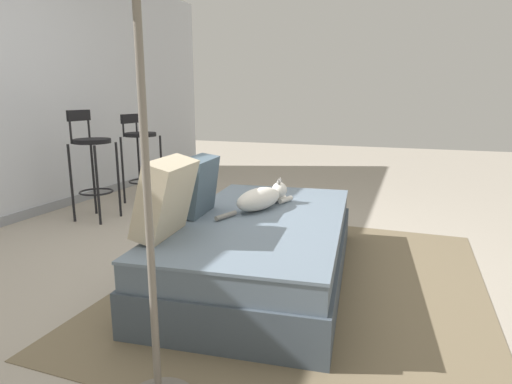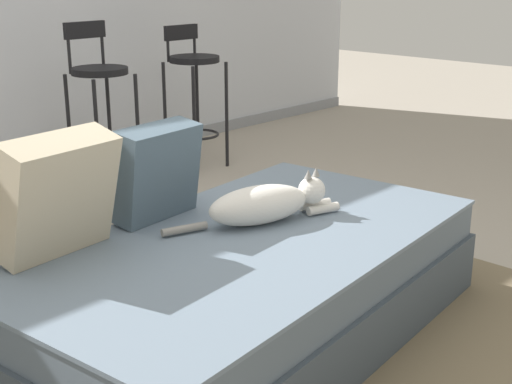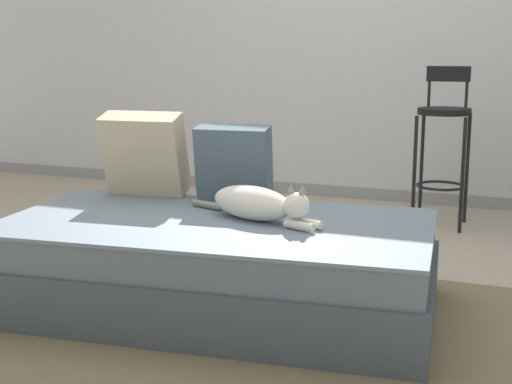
{
  "view_description": "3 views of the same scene",
  "coord_description": "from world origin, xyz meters",
  "px_view_note": "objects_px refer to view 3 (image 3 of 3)",
  "views": [
    {
      "loc": [
        -2.51,
        -1.27,
        1.15
      ],
      "look_at": [
        0.15,
        -0.3,
        0.53
      ],
      "focal_mm": 30.0,
      "sensor_mm": 36.0,
      "label": 1
    },
    {
      "loc": [
        -1.76,
        -2.1,
        1.37
      ],
      "look_at": [
        0.15,
        -0.3,
        0.53
      ],
      "focal_mm": 50.0,
      "sensor_mm": 36.0,
      "label": 2
    },
    {
      "loc": [
        1.28,
        -3.17,
        1.14
      ],
      "look_at": [
        0.15,
        -0.3,
        0.53
      ],
      "focal_mm": 50.0,
      "sensor_mm": 36.0,
      "label": 3
    }
  ],
  "objects_px": {
    "couch": "(217,264)",
    "throw_pillow_middle": "(234,163)",
    "cat": "(258,204)",
    "throw_pillow_corner": "(145,154)",
    "bar_stool_near_window": "(443,133)"
  },
  "relations": [
    {
      "from": "throw_pillow_middle",
      "to": "cat",
      "type": "xyz_separation_m",
      "value": [
        0.26,
        -0.34,
        -0.11
      ]
    },
    {
      "from": "couch",
      "to": "cat",
      "type": "bearing_deg",
      "value": 21.59
    },
    {
      "from": "throw_pillow_middle",
      "to": "cat",
      "type": "bearing_deg",
      "value": -52.74
    },
    {
      "from": "couch",
      "to": "bar_stool_near_window",
      "type": "distance_m",
      "value": 2.12
    },
    {
      "from": "cat",
      "to": "throw_pillow_corner",
      "type": "bearing_deg",
      "value": 158.17
    },
    {
      "from": "couch",
      "to": "cat",
      "type": "xyz_separation_m",
      "value": [
        0.17,
        0.07,
        0.27
      ]
    },
    {
      "from": "throw_pillow_corner",
      "to": "throw_pillow_middle",
      "type": "bearing_deg",
      "value": 5.92
    },
    {
      "from": "couch",
      "to": "throw_pillow_middle",
      "type": "height_order",
      "value": "throw_pillow_middle"
    },
    {
      "from": "throw_pillow_corner",
      "to": "bar_stool_near_window",
      "type": "distance_m",
      "value": 2.05
    },
    {
      "from": "bar_stool_near_window",
      "to": "throw_pillow_middle",
      "type": "bearing_deg",
      "value": -117.83
    },
    {
      "from": "couch",
      "to": "bar_stool_near_window",
      "type": "bearing_deg",
      "value": 69.64
    },
    {
      "from": "throw_pillow_corner",
      "to": "throw_pillow_middle",
      "type": "relative_size",
      "value": 1.14
    },
    {
      "from": "throw_pillow_corner",
      "to": "cat",
      "type": "bearing_deg",
      "value": -21.83
    },
    {
      "from": "throw_pillow_middle",
      "to": "cat",
      "type": "height_order",
      "value": "throw_pillow_middle"
    },
    {
      "from": "throw_pillow_middle",
      "to": "bar_stool_near_window",
      "type": "relative_size",
      "value": 0.37
    }
  ]
}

